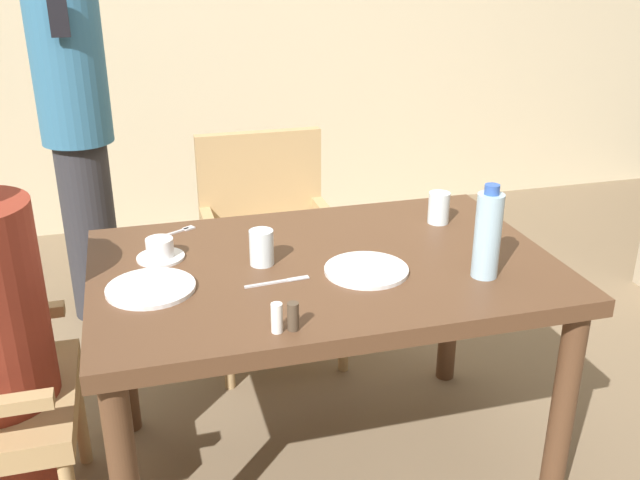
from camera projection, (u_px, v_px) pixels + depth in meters
name	position (u px, v px, depth m)	size (l,w,h in m)	color
ground_plane	(323.00, 464.00, 2.34)	(16.00, 16.00, 0.00)	#7A664C
dining_table	(324.00, 291.00, 2.09)	(1.32, 0.86, 0.73)	brown
chair_far_side	(269.00, 236.00, 2.89)	(0.52, 0.52, 0.88)	tan
standing_host	(75.00, 114.00, 2.95)	(0.29, 0.33, 1.72)	#2D2D33
plate_main_left	(366.00, 270.00, 1.99)	(0.24, 0.24, 0.01)	white
plate_main_right	(151.00, 288.00, 1.89)	(0.24, 0.24, 0.01)	white
teacup_with_saucer	(160.00, 250.00, 2.07)	(0.14, 0.14, 0.06)	white
water_bottle	(488.00, 234.00, 1.92)	(0.07, 0.07, 0.26)	#A3C6DB
glass_tall_near	(439.00, 208.00, 2.32)	(0.07, 0.07, 0.10)	silver
glass_tall_mid	(262.00, 247.00, 2.02)	(0.07, 0.07, 0.10)	silver
salt_shaker	(277.00, 318.00, 1.67)	(0.03, 0.03, 0.07)	white
pepper_shaker	(293.00, 316.00, 1.68)	(0.03, 0.03, 0.07)	#4C3D2D
fork_beside_plate	(176.00, 232.00, 2.26)	(0.16, 0.10, 0.00)	silver
knife_beside_plate	(281.00, 281.00, 1.93)	(0.18, 0.03, 0.00)	silver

